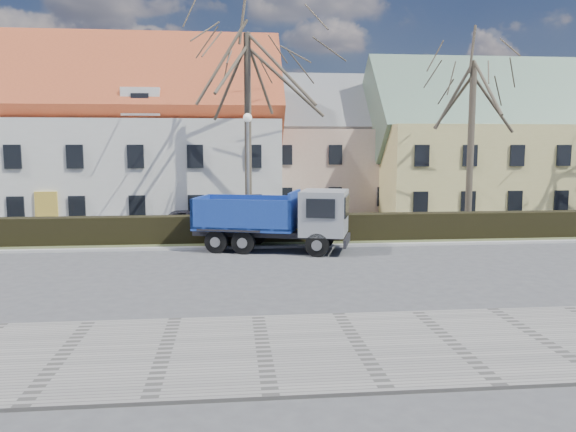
{
  "coord_description": "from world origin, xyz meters",
  "views": [
    {
      "loc": [
        -2.91,
        -20.83,
        4.66
      ],
      "look_at": [
        -0.42,
        3.62,
        1.6
      ],
      "focal_mm": 35.0,
      "sensor_mm": 36.0,
      "label": 1
    }
  ],
  "objects": [
    {
      "name": "hedge",
      "position": [
        0.0,
        6.0,
        0.65
      ],
      "size": [
        60.0,
        0.9,
        1.3
      ],
      "primitive_type": "cube",
      "color": "black",
      "rests_on": "ground"
    },
    {
      "name": "curb_far",
      "position": [
        0.0,
        4.6,
        0.06
      ],
      "size": [
        80.0,
        0.3,
        0.12
      ],
      "primitive_type": "cube",
      "color": "#B0AFAB",
      "rests_on": "ground"
    },
    {
      "name": "parked_car_a",
      "position": [
        -5.14,
        10.37,
        0.62
      ],
      "size": [
        3.94,
        2.62,
        1.25
      ],
      "primitive_type": "imported",
      "rotation": [
        0.0,
        0.0,
        1.92
      ],
      "color": "black",
      "rests_on": "ground"
    },
    {
      "name": "building_pink",
      "position": [
        4.0,
        20.0,
        4.0
      ],
      "size": [
        10.8,
        8.8,
        8.0
      ],
      "primitive_type": null,
      "color": "tan",
      "rests_on": "ground"
    },
    {
      "name": "tree_2",
      "position": [
        10.0,
        8.5,
        5.5
      ],
      "size": [
        8.0,
        8.0,
        11.0
      ],
      "primitive_type": null,
      "color": "#463D30",
      "rests_on": "ground"
    },
    {
      "name": "cart_frame",
      "position": [
        -2.55,
        4.34,
        0.33
      ],
      "size": [
        0.8,
        0.55,
        0.67
      ],
      "primitive_type": null,
      "rotation": [
        0.0,
        0.0,
        -0.2
      ],
      "color": "silver",
      "rests_on": "ground"
    },
    {
      "name": "building_white",
      "position": [
        -13.0,
        16.0,
        4.75
      ],
      "size": [
        26.8,
        10.8,
        9.5
      ],
      "primitive_type": null,
      "color": "silver",
      "rests_on": "ground"
    },
    {
      "name": "streetlight",
      "position": [
        -2.06,
        7.0,
        3.17
      ],
      "size": [
        0.5,
        0.5,
        6.34
      ],
      "primitive_type": null,
      "color": "gray",
      "rests_on": "ground"
    },
    {
      "name": "sidewalk_near",
      "position": [
        0.0,
        -8.5,
        0.04
      ],
      "size": [
        80.0,
        5.0,
        0.08
      ],
      "primitive_type": "cube",
      "color": "gray",
      "rests_on": "ground"
    },
    {
      "name": "grass_strip",
      "position": [
        0.0,
        6.2,
        0.05
      ],
      "size": [
        80.0,
        3.0,
        0.1
      ],
      "primitive_type": "cube",
      "color": "#454E2C",
      "rests_on": "ground"
    },
    {
      "name": "building_yellow",
      "position": [
        16.0,
        17.0,
        4.25
      ],
      "size": [
        18.8,
        10.8,
        8.5
      ],
      "primitive_type": null,
      "color": "#D0C272",
      "rests_on": "ground"
    },
    {
      "name": "ground",
      "position": [
        0.0,
        0.0,
        0.0
      ],
      "size": [
        120.0,
        120.0,
        0.0
      ],
      "primitive_type": "plane",
      "color": "#444446"
    },
    {
      "name": "tree_1",
      "position": [
        -2.0,
        8.5,
        6.33
      ],
      "size": [
        9.2,
        9.2,
        12.65
      ],
      "primitive_type": null,
      "color": "#463D30",
      "rests_on": "ground"
    },
    {
      "name": "dump_truck",
      "position": [
        -1.33,
        4.08,
        1.42
      ],
      "size": [
        7.56,
        4.56,
        2.84
      ],
      "primitive_type": null,
      "rotation": [
        0.0,
        0.0,
        -0.29
      ],
      "color": "navy",
      "rests_on": "ground"
    }
  ]
}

